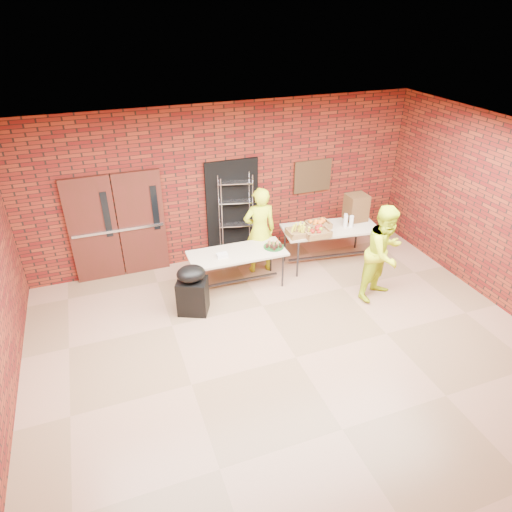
# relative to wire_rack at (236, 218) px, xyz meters

# --- Properties ---
(room) EXTENTS (8.08, 7.08, 3.28)m
(room) POSITION_rel_wire_rack_xyz_m (-0.13, -3.32, 0.68)
(room) COLOR #826446
(room) RESTS_ON ground
(double_doors) EXTENTS (1.78, 0.12, 2.10)m
(double_doors) POSITION_rel_wire_rack_xyz_m (-2.33, 0.12, 0.13)
(double_doors) COLOR #481914
(double_doors) RESTS_ON room
(dark_doorway) EXTENTS (1.10, 0.06, 2.10)m
(dark_doorway) POSITION_rel_wire_rack_xyz_m (-0.03, 0.14, 0.13)
(dark_doorway) COLOR black
(dark_doorway) RESTS_ON room
(bronze_plaque) EXTENTS (0.85, 0.04, 0.70)m
(bronze_plaque) POSITION_rel_wire_rack_xyz_m (1.77, 0.13, 0.63)
(bronze_plaque) COLOR #3E2A18
(bronze_plaque) RESTS_ON room
(wire_rack) EXTENTS (0.71, 0.38, 1.84)m
(wire_rack) POSITION_rel_wire_rack_xyz_m (0.00, 0.00, 0.00)
(wire_rack) COLOR #ACACB3
(wire_rack) RESTS_ON room
(table_left) EXTENTS (1.82, 0.78, 0.74)m
(table_left) POSITION_rel_wire_rack_xyz_m (-0.34, -1.10, -0.24)
(table_left) COLOR beige
(table_left) RESTS_ON room
(table_right) EXTENTS (2.02, 1.05, 0.79)m
(table_right) POSITION_rel_wire_rack_xyz_m (1.73, -0.86, -0.19)
(table_right) COLOR beige
(table_right) RESTS_ON room
(basket_bananas) EXTENTS (0.48, 0.37, 0.15)m
(basket_bananas) POSITION_rel_wire_rack_xyz_m (1.00, -0.94, -0.06)
(basket_bananas) COLOR olive
(basket_bananas) RESTS_ON table_right
(basket_oranges) EXTENTS (0.47, 0.36, 0.15)m
(basket_oranges) POSITION_rel_wire_rack_xyz_m (1.50, -0.76, -0.06)
(basket_oranges) COLOR olive
(basket_oranges) RESTS_ON table_right
(basket_apples) EXTENTS (0.50, 0.39, 0.16)m
(basket_apples) POSITION_rel_wire_rack_xyz_m (1.31, -1.06, -0.06)
(basket_apples) COLOR olive
(basket_apples) RESTS_ON table_right
(muffin_tray) EXTENTS (0.38, 0.38, 0.10)m
(muffin_tray) POSITION_rel_wire_rack_xyz_m (0.37, -1.14, -0.13)
(muffin_tray) COLOR #144C1B
(muffin_tray) RESTS_ON table_left
(napkin_box) EXTENTS (0.20, 0.13, 0.07)m
(napkin_box) POSITION_rel_wire_rack_xyz_m (-0.65, -1.16, -0.14)
(napkin_box) COLOR white
(napkin_box) RESTS_ON table_left
(coffee_dispenser) EXTENTS (0.42, 0.38, 0.56)m
(coffee_dispenser) POSITION_rel_wire_rack_xyz_m (2.40, -0.70, 0.15)
(coffee_dispenser) COLOR #55371D
(coffee_dispenser) RESTS_ON table_right
(cup_stack_front) EXTENTS (0.08, 0.08, 0.25)m
(cup_stack_front) POSITION_rel_wire_rack_xyz_m (2.03, -0.92, -0.00)
(cup_stack_front) COLOR white
(cup_stack_front) RESTS_ON table_right
(cup_stack_mid) EXTENTS (0.08, 0.08, 0.25)m
(cup_stack_mid) POSITION_rel_wire_rack_xyz_m (2.13, -0.98, -0.00)
(cup_stack_mid) COLOR white
(cup_stack_mid) RESTS_ON table_right
(cup_stack_back) EXTENTS (0.08, 0.08, 0.23)m
(cup_stack_back) POSITION_rel_wire_rack_xyz_m (2.09, -0.82, -0.01)
(cup_stack_back) COLOR white
(cup_stack_back) RESTS_ON table_right
(covered_grill) EXTENTS (0.63, 0.59, 0.92)m
(covered_grill) POSITION_rel_wire_rack_xyz_m (-1.33, -1.59, -0.46)
(covered_grill) COLOR black
(covered_grill) RESTS_ON room
(volunteer_woman) EXTENTS (0.68, 0.47, 1.78)m
(volunteer_woman) POSITION_rel_wire_rack_xyz_m (0.27, -0.67, -0.03)
(volunteer_woman) COLOR #D2EF1A
(volunteer_woman) RESTS_ON room
(volunteer_man) EXTENTS (1.06, 0.96, 1.80)m
(volunteer_man) POSITION_rel_wire_rack_xyz_m (2.04, -2.29, -0.02)
(volunteer_man) COLOR #D2EF1A
(volunteer_man) RESTS_ON room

